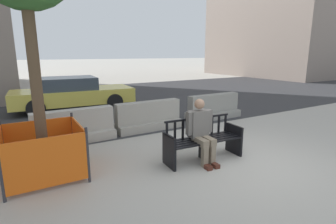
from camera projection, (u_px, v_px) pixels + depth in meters
ground_plane at (242, 162)px, 5.44m from camera, size 200.00×200.00×0.00m
street_asphalt at (110, 100)px, 12.78m from camera, size 120.00×12.00×0.01m
street_bench at (203, 141)px, 5.53m from camera, size 1.72×0.62×0.88m
seated_person at (201, 129)px, 5.38m from camera, size 0.59×0.74×1.31m
jersey_barrier_centre at (148, 118)px, 7.78m from camera, size 2.01×0.70×0.84m
jersey_barrier_left at (74, 129)px, 6.67m from camera, size 2.02×0.74×0.84m
jersey_barrier_right at (213, 109)px, 9.11m from camera, size 2.01×0.71×0.84m
construction_fence at (43, 150)px, 4.74m from camera, size 1.33×1.33×1.00m
car_taxi_near at (73, 93)px, 10.51m from camera, size 4.67×2.11×1.29m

